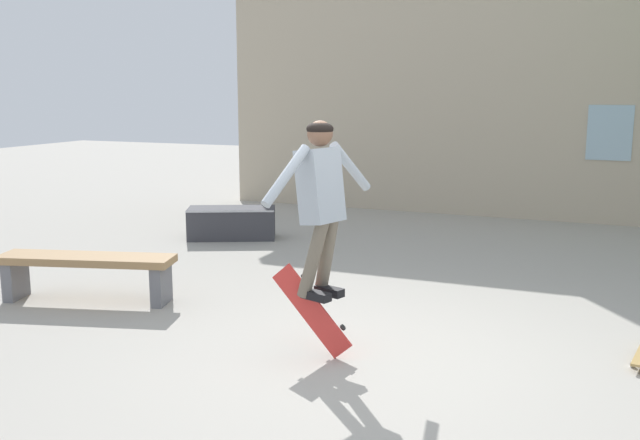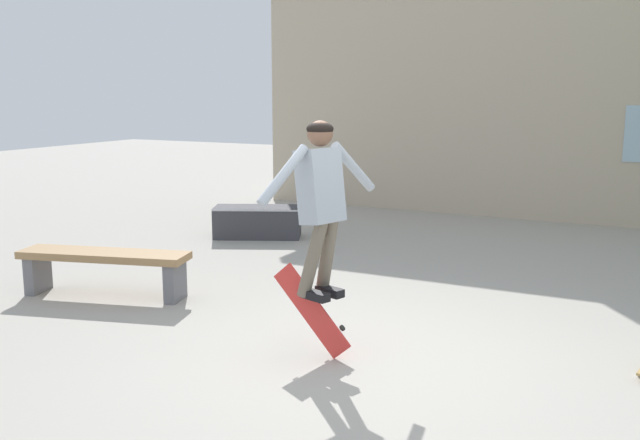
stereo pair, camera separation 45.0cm
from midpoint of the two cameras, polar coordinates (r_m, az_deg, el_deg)
ground_plane at (r=6.00m, az=5.63°, el=-11.47°), size 40.00×40.00×0.00m
building_backdrop at (r=12.90m, az=18.18°, el=9.99°), size 10.87×0.52×5.51m
park_bench at (r=8.04m, az=-15.36°, el=-3.37°), size 1.92×0.91×0.50m
skate_ledge at (r=10.89m, az=-3.85°, el=-0.16°), size 1.41×1.05×0.47m
skater at (r=5.81m, az=2.23°, el=2.12°), size 0.49×1.28×1.47m
skateboard_flipping at (r=6.04m, az=1.52°, el=-7.28°), size 0.72×0.10×0.79m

